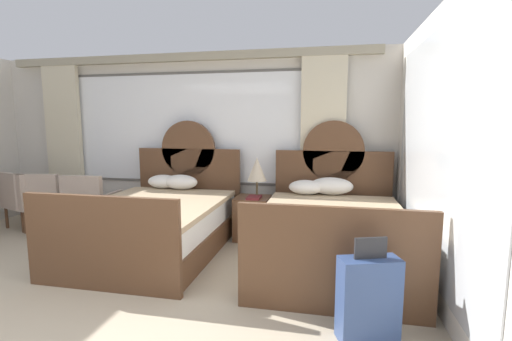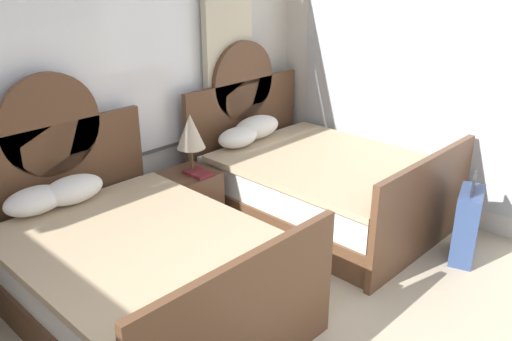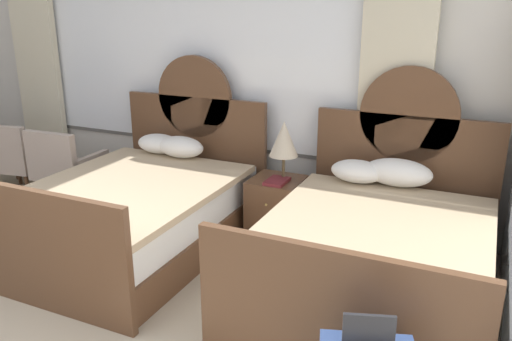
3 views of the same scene
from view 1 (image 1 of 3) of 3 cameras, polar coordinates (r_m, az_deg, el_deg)
name	(u,v)px [view 1 (image 1 of 3)]	position (r m, az deg, el deg)	size (l,w,h in m)	color
wall_back_window	(186,136)	(5.74, -11.24, 5.40)	(6.37, 0.22, 2.70)	beige
wall_right_mirror	(449,157)	(3.37, 28.67, 1.97)	(0.08, 4.20, 2.70)	beige
bed_near_window	(158,222)	(4.75, -15.55, -8.01)	(1.64, 2.27, 1.67)	brown
bed_near_mirror	(332,232)	(4.25, 12.09, -9.73)	(1.64, 2.27, 1.67)	brown
nightstand_between_beds	(253,218)	(5.04, -0.55, -7.65)	(0.47, 0.50, 0.60)	brown
table_lamp_on_nightstand	(257,170)	(4.90, 0.14, 0.13)	(0.27, 0.27, 0.56)	brown
book_on_nightstand	(254,198)	(4.86, -0.34, -4.38)	(0.18, 0.26, 0.03)	maroon
armchair_by_window_left	(90,201)	(5.83, -25.15, -4.47)	(0.65, 0.65, 0.89)	#B29E8E
armchair_by_window_centre	(46,199)	(6.32, -30.76, -3.94)	(0.73, 0.73, 0.89)	#B29E8E
armchair_by_window_right	(27,198)	(6.56, -33.04, -3.70)	(0.79, 0.79, 0.89)	#B29E8E
suitcase_on_floor	(368,299)	(2.94, 17.67, -19.08)	(0.49, 0.32, 0.80)	navy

